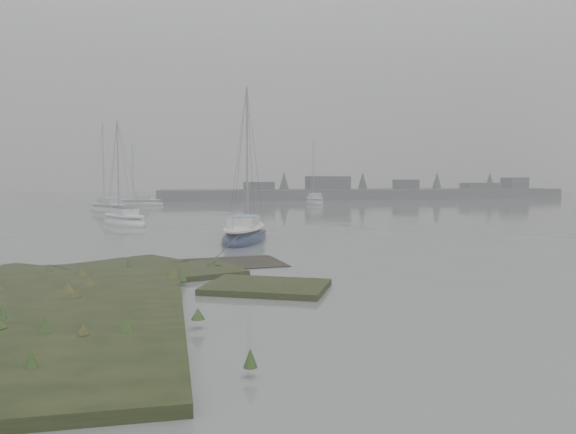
{
  "coord_description": "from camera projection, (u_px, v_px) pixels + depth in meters",
  "views": [
    {
      "loc": [
        -2.28,
        -16.68,
        3.38
      ],
      "look_at": [
        2.15,
        4.23,
        1.8
      ],
      "focal_mm": 35.0,
      "sensor_mm": 36.0,
      "label": 1
    }
  ],
  "objects": [
    {
      "name": "ground",
      "position": [
        198.0,
        217.0,
        46.26
      ],
      "size": [
        160.0,
        160.0,
        0.0
      ],
      "primitive_type": "plane",
      "color": "slate",
      "rests_on": "ground"
    },
    {
      "name": "sailboat_main",
      "position": [
        245.0,
        236.0,
        28.98
      ],
      "size": [
        3.88,
        6.44,
        8.64
      ],
      "rotation": [
        0.0,
        0.0,
        -0.33
      ],
      "color": "#121E39",
      "rests_on": "ground"
    },
    {
      "name": "sailboat_far_c",
      "position": [
        140.0,
        203.0,
        63.63
      ],
      "size": [
        5.58,
        2.53,
        7.6
      ],
      "rotation": [
        0.0,
        0.0,
        1.42
      ],
      "color": "#A7ACB1",
      "rests_on": "ground"
    },
    {
      "name": "far_shoreline",
      "position": [
        371.0,
        193.0,
        82.86
      ],
      "size": [
        60.0,
        8.0,
        4.15
      ],
      "color": "#4C4F51",
      "rests_on": "ground"
    },
    {
      "name": "sailboat_far_b",
      "position": [
        314.0,
        202.0,
        67.31
      ],
      "size": [
        2.18,
        5.9,
        8.21
      ],
      "rotation": [
        0.0,
        0.0,
        -0.05
      ],
      "color": "silver",
      "rests_on": "ground"
    },
    {
      "name": "sailboat_white",
      "position": [
        124.0,
        221.0,
        38.6
      ],
      "size": [
        4.27,
        5.68,
        7.76
      ],
      "rotation": [
        0.0,
        0.0,
        0.51
      ],
      "color": "white",
      "rests_on": "ground"
    },
    {
      "name": "sailboat_far_a",
      "position": [
        108.0,
        209.0,
        52.08
      ],
      "size": [
        5.04,
        6.46,
        8.89
      ],
      "rotation": [
        0.0,
        0.0,
        0.55
      ],
      "color": "silver",
      "rests_on": "ground"
    }
  ]
}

